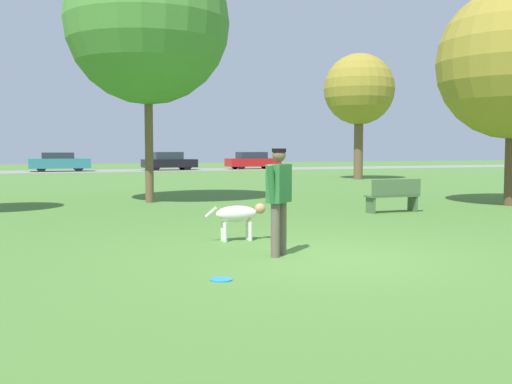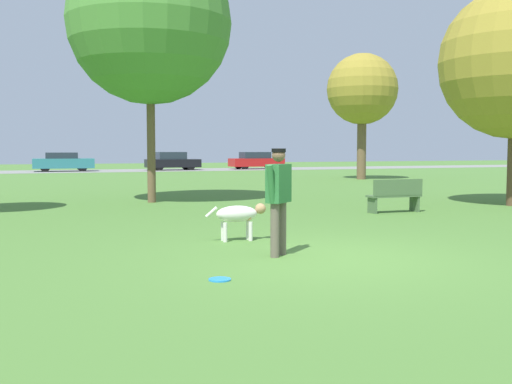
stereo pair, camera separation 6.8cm
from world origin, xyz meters
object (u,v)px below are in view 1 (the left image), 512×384
Objects in this scene: person at (279,192)px; tree_mid_center at (147,22)px; parked_car_red at (253,161)px; park_bench at (394,195)px; parked_car_black at (169,161)px; tree_far_right at (359,90)px; dog at (239,215)px; parked_car_teal at (59,162)px; frisbee at (221,280)px.

tree_mid_center is at bearing 47.67° from person.
park_bench is (-8.57, -32.16, -0.22)m from parked_car_red.
parked_car_black is 2.88× the size of park_bench.
tree_far_right is 1.63× the size of parked_car_black.
person reaches higher than parked_car_black.
person is 1.68m from dog.
person reaches higher than parked_car_teal.
tree_mid_center is at bearing -104.87° from parked_car_black.
park_bench is (5.11, 4.55, -0.50)m from person.
parked_car_black reaches higher than dog.
tree_mid_center reaches higher than frisbee.
parked_car_teal reaches higher than dog.
tree_far_right reaches higher than parked_car_black.
frisbee is at bearing -178.35° from person.
person is 0.40× the size of parked_car_black.
tree_far_right is at bearing -117.80° from park_bench.
parked_car_red is at bearing 87.73° from tree_far_right.
parked_car_teal is (0.23, 37.95, 0.67)m from frisbee.
parked_car_black is at bearing -92.83° from park_bench.
parked_car_black is at bearing -0.02° from parked_car_teal.
tree_far_right is (12.99, 19.37, 3.73)m from person.
person is at bearing -101.20° from parked_car_black.
dog is at bearing 29.91° from park_bench.
person is 0.38× the size of parked_car_teal.
tree_far_right is (13.04, 17.76, 4.23)m from dog.
parked_car_teal is (-14.07, 17.32, -4.00)m from tree_far_right.
person is 6.86m from park_bench.
person reaches higher than dog.
parked_car_red is at bearing 1.50° from parked_car_teal.
park_bench is (6.19, -32.13, -0.23)m from parked_car_teal.
dog is 35.09m from parked_car_teal.
person is at bearing -84.59° from dog.
tree_far_right is 1.56× the size of parked_car_teal.
parked_car_red reaches higher than dog.
tree_mid_center is at bearing -44.44° from park_bench.
dog is 35.55m from parked_car_black.
parked_car_teal is at bearing 89.65° from frisbee.
tree_far_right is at bearing 36.90° from tree_mid_center.
parked_car_black is at bearing -179.68° from parked_car_red.
parked_car_black is (6.85, 34.88, 0.22)m from dog.
parked_car_teal is 32.73m from park_bench.
park_bench is at bearing -44.64° from tree_mid_center.
dog is 0.17× the size of tree_far_right.
tree_mid_center is 1.78× the size of parked_car_red.
tree_mid_center reaches higher than parked_car_black.
person is at bearing -123.84° from tree_far_right.
parked_car_teal is (-1.03, 35.08, 0.23)m from dog.
tree_far_right is at bearing 55.29° from frisbee.
parked_car_black is 31.99m from park_bench.
dog is at bearing 49.38° from person.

